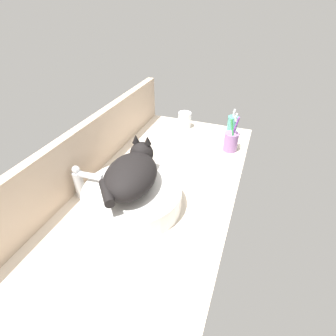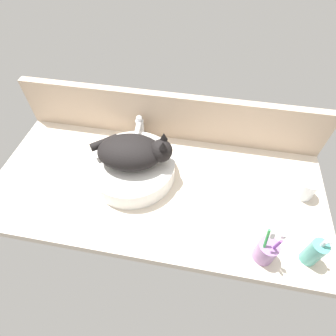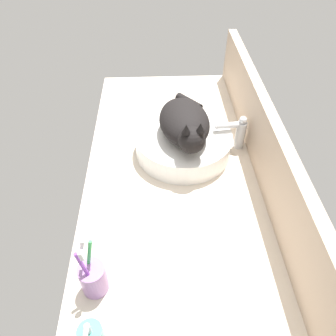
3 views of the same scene
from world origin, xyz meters
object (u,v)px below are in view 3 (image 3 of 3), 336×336
at_px(faucet, 238,131).
at_px(toothbrush_cup, 93,278).
at_px(sink_basin, 183,143).
at_px(cat, 185,123).

relative_size(faucet, toothbrush_cup, 0.73).
xyz_separation_m(sink_basin, faucet, (-0.02, 0.20, 0.03)).
xyz_separation_m(sink_basin, cat, (0.01, 0.00, 0.10)).
height_order(sink_basin, cat, cat).
bearing_deg(toothbrush_cup, cat, 152.18).
distance_m(cat, toothbrush_cup, 0.58).
bearing_deg(cat, toothbrush_cup, -27.82).
bearing_deg(sink_basin, toothbrush_cup, -26.99).
distance_m(sink_basin, cat, 0.10).
bearing_deg(cat, sink_basin, -169.97).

